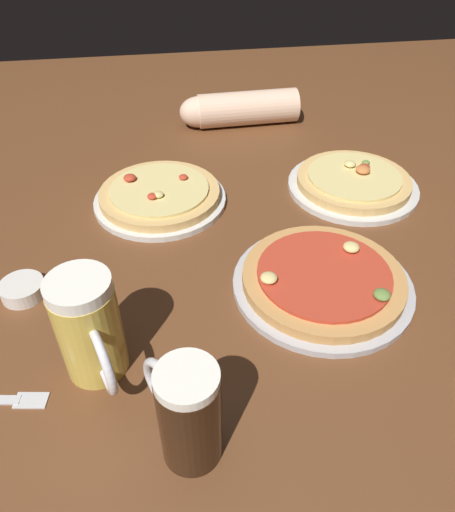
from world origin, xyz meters
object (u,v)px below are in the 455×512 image
object	(u,v)px
pizza_plate_far	(160,196)
beer_mug_amber	(187,412)
beer_mug_dark	(90,329)
pizza_plate_near	(323,280)
ramekin_sauce	(23,289)
diner_arm	(236,109)
pizza_plate_side	(353,183)

from	to	relation	value
pizza_plate_far	beer_mug_amber	distance (m)	0.56
beer_mug_dark	pizza_plate_near	bearing A→B (deg)	16.77
pizza_plate_far	beer_mug_dark	world-z (taller)	beer_mug_dark
ramekin_sauce	beer_mug_amber	bearing A→B (deg)	-51.32
ramekin_sauce	diner_arm	world-z (taller)	diner_arm
pizza_plate_far	ramekin_sauce	bearing A→B (deg)	-134.48
diner_arm	pizza_plate_far	bearing A→B (deg)	-122.47
beer_mug_dark	beer_mug_amber	world-z (taller)	beer_mug_dark
ramekin_sauce	pizza_plate_near	bearing A→B (deg)	-6.83
pizza_plate_near	pizza_plate_far	bearing A→B (deg)	130.50
pizza_plate_near	beer_mug_amber	size ratio (longest dim) A/B	1.99
pizza_plate_side	diner_arm	size ratio (longest dim) A/B	0.89
beer_mug_dark	diner_arm	bearing A→B (deg)	66.64
beer_mug_dark	diner_arm	xyz separation A→B (m)	(0.33, 0.76, -0.04)
pizza_plate_far	pizza_plate_side	size ratio (longest dim) A/B	0.98
pizza_plate_near	ramekin_sauce	bearing A→B (deg)	173.17
beer_mug_dark	beer_mug_amber	size ratio (longest dim) A/B	1.08
beer_mug_dark	beer_mug_amber	distance (m)	0.18
beer_mug_dark	diner_arm	size ratio (longest dim) A/B	0.52
beer_mug_dark	pizza_plate_far	bearing A→B (deg)	75.44
pizza_plate_near	diner_arm	world-z (taller)	diner_arm
beer_mug_dark	ramekin_sauce	bearing A→B (deg)	127.75
pizza_plate_far	diner_arm	world-z (taller)	diner_arm
pizza_plate_side	pizza_plate_far	bearing A→B (deg)	178.36
pizza_plate_near	ramekin_sauce	distance (m)	0.50
pizza_plate_near	diner_arm	bearing A→B (deg)	93.31
pizza_plate_side	beer_mug_dark	world-z (taller)	beer_mug_dark
pizza_plate_far	beer_mug_amber	bearing A→B (deg)	-89.00
pizza_plate_near	beer_mug_amber	distance (m)	0.36
beer_mug_dark	beer_mug_amber	bearing A→B (deg)	-50.22
pizza_plate_side	ramekin_sauce	world-z (taller)	pizza_plate_side
pizza_plate_far	ramekin_sauce	world-z (taller)	pizza_plate_far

